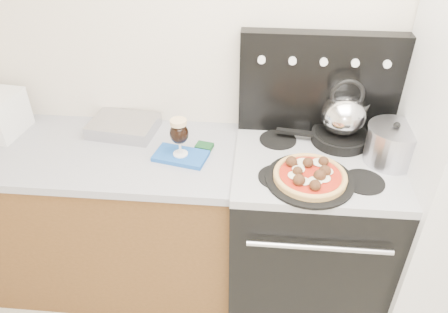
# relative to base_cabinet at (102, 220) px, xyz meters

# --- Properties ---
(room_shell) EXTENTS (3.52, 3.01, 2.52)m
(room_shell) POSITION_rel_base_cabinet_xyz_m (1.02, -0.91, 0.82)
(room_shell) COLOR beige
(room_shell) RESTS_ON ground
(base_cabinet) EXTENTS (1.45, 0.60, 0.86)m
(base_cabinet) POSITION_rel_base_cabinet_xyz_m (0.00, 0.00, 0.00)
(base_cabinet) COLOR brown
(base_cabinet) RESTS_ON ground
(countertop) EXTENTS (1.48, 0.63, 0.04)m
(countertop) POSITION_rel_base_cabinet_xyz_m (0.00, 0.00, 0.45)
(countertop) COLOR #A2A2AD
(countertop) RESTS_ON base_cabinet
(stove_body) EXTENTS (0.76, 0.65, 0.88)m
(stove_body) POSITION_rel_base_cabinet_xyz_m (1.10, -0.02, 0.01)
(stove_body) COLOR black
(stove_body) RESTS_ON ground
(cooktop) EXTENTS (0.76, 0.65, 0.04)m
(cooktop) POSITION_rel_base_cabinet_xyz_m (1.10, -0.02, 0.47)
(cooktop) COLOR #ADADB2
(cooktop) RESTS_ON stove_body
(backguard) EXTENTS (0.76, 0.08, 0.50)m
(backguard) POSITION_rel_base_cabinet_xyz_m (1.10, 0.25, 0.74)
(backguard) COLOR black
(backguard) RESTS_ON cooktop
(foil_sheet) EXTENTS (0.35, 0.28, 0.06)m
(foil_sheet) POSITION_rel_base_cabinet_xyz_m (0.14, 0.17, 0.50)
(foil_sheet) COLOR silver
(foil_sheet) RESTS_ON countertop
(oven_mitt) EXTENTS (0.27, 0.19, 0.02)m
(oven_mitt) POSITION_rel_base_cabinet_xyz_m (0.47, -0.04, 0.48)
(oven_mitt) COLOR #1C54B2
(oven_mitt) RESTS_ON countertop
(beer_glass) EXTENTS (0.10, 0.10, 0.19)m
(beer_glass) POSITION_rel_base_cabinet_xyz_m (0.47, -0.04, 0.58)
(beer_glass) COLOR black
(beer_glass) RESTS_ON oven_mitt
(pizza_pan) EXTENTS (0.41, 0.41, 0.01)m
(pizza_pan) POSITION_rel_base_cabinet_xyz_m (1.06, -0.19, 0.50)
(pizza_pan) COLOR black
(pizza_pan) RESTS_ON cooktop
(pizza) EXTENTS (0.37, 0.37, 0.04)m
(pizza) POSITION_rel_base_cabinet_xyz_m (1.06, -0.19, 0.52)
(pizza) COLOR #E0C163
(pizza) RESTS_ON pizza_pan
(skillet) EXTENTS (0.31, 0.31, 0.05)m
(skillet) POSITION_rel_base_cabinet_xyz_m (1.22, 0.14, 0.51)
(skillet) COLOR black
(skillet) RESTS_ON cooktop
(tea_kettle) EXTENTS (0.24, 0.24, 0.23)m
(tea_kettle) POSITION_rel_base_cabinet_xyz_m (1.22, 0.14, 0.66)
(tea_kettle) COLOR silver
(tea_kettle) RESTS_ON skillet
(stock_pot) EXTENTS (0.27, 0.27, 0.17)m
(stock_pot) POSITION_rel_base_cabinet_xyz_m (1.42, -0.00, 0.57)
(stock_pot) COLOR #B9B8C2
(stock_pot) RESTS_ON cooktop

